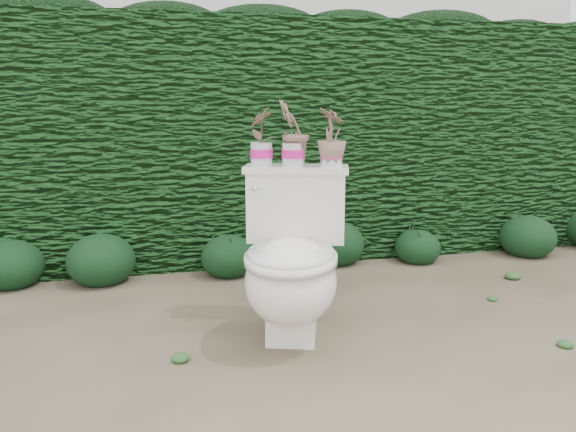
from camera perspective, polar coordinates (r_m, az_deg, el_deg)
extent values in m
plane|color=#817459|center=(2.75, 3.75, -11.63)|extent=(60.00, 60.00, 0.00)
cube|color=#1D541C|center=(4.09, -2.66, 7.71)|extent=(8.00, 1.00, 1.60)
cube|color=silver|center=(8.56, -4.26, 17.87)|extent=(8.00, 3.50, 4.00)
cube|color=white|center=(2.66, 0.46, -10.04)|extent=(0.30, 0.35, 0.20)
ellipsoid|color=white|center=(2.50, 0.29, -6.64)|extent=(0.55, 0.61, 0.39)
cube|color=white|center=(2.74, 0.83, 0.95)|extent=(0.50, 0.31, 0.34)
cube|color=white|center=(2.71, 0.84, 4.79)|extent=(0.53, 0.34, 0.03)
cylinder|color=silver|center=(2.65, -3.31, 2.86)|extent=(0.04, 0.06, 0.02)
sphere|color=silver|center=(2.62, -3.40, 2.75)|extent=(0.03, 0.03, 0.03)
imported|color=#297D26|center=(2.71, -2.73, 7.95)|extent=(0.16, 0.17, 0.27)
imported|color=#297D26|center=(2.70, 0.51, 8.28)|extent=(0.21, 0.20, 0.30)
imported|color=#297D26|center=(2.69, 4.47, 7.82)|extent=(0.18, 0.18, 0.26)
ellipsoid|color=#133818|center=(3.72, -26.39, -4.05)|extent=(0.38, 0.38, 0.31)
ellipsoid|color=#133818|center=(3.58, -18.48, -3.86)|extent=(0.41, 0.41, 0.33)
ellipsoid|color=#133818|center=(3.57, -6.06, -3.71)|extent=(0.35, 0.35, 0.28)
ellipsoid|color=#133818|center=(3.81, 4.85, -2.42)|extent=(0.39, 0.39, 0.31)
ellipsoid|color=#133818|center=(3.93, 13.03, -2.74)|extent=(0.31, 0.31, 0.25)
ellipsoid|color=#133818|center=(4.34, 23.19, -1.62)|extent=(0.39, 0.39, 0.31)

